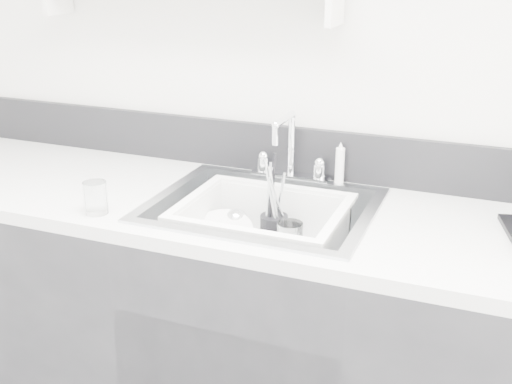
% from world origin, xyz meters
% --- Properties ---
extents(counter_run, '(3.20, 0.62, 0.92)m').
position_xyz_m(counter_run, '(0.00, 1.19, 0.46)').
color(counter_run, black).
rests_on(counter_run, ground).
extents(backsplash, '(3.20, 0.02, 0.16)m').
position_xyz_m(backsplash, '(0.00, 1.49, 1.00)').
color(backsplash, black).
rests_on(backsplash, counter_run).
extents(sink, '(0.64, 0.52, 0.20)m').
position_xyz_m(sink, '(0.00, 1.19, 0.83)').
color(sink, silver).
rests_on(sink, counter_run).
extents(faucet, '(0.26, 0.18, 0.23)m').
position_xyz_m(faucet, '(0.00, 1.44, 0.98)').
color(faucet, silver).
rests_on(faucet, counter_run).
extents(side_sprayer, '(0.03, 0.03, 0.14)m').
position_xyz_m(side_sprayer, '(0.16, 1.44, 0.99)').
color(side_sprayer, white).
rests_on(side_sprayer, counter_run).
extents(wash_tub, '(0.54, 0.47, 0.18)m').
position_xyz_m(wash_tub, '(0.01, 1.17, 0.84)').
color(wash_tub, white).
rests_on(wash_tub, sink).
extents(plate_stack, '(0.24, 0.23, 0.09)m').
position_xyz_m(plate_stack, '(-0.12, 1.17, 0.79)').
color(plate_stack, white).
rests_on(plate_stack, wash_tub).
extents(utensil_cup, '(0.08, 0.08, 0.28)m').
position_xyz_m(utensil_cup, '(0.02, 1.24, 0.83)').
color(utensil_cup, black).
rests_on(utensil_cup, wash_tub).
extents(ladle, '(0.29, 0.27, 0.08)m').
position_xyz_m(ladle, '(-0.06, 1.21, 0.81)').
color(ladle, silver).
rests_on(ladle, wash_tub).
extents(tumbler_in_tub, '(0.09, 0.09, 0.11)m').
position_xyz_m(tumbler_in_tub, '(0.08, 1.20, 0.82)').
color(tumbler_in_tub, white).
rests_on(tumbler_in_tub, wash_tub).
extents(tumbler_counter, '(0.08, 0.08, 0.09)m').
position_xyz_m(tumbler_counter, '(-0.41, 0.97, 0.97)').
color(tumbler_counter, white).
rests_on(tumbler_counter, counter_run).
extents(bowl_small, '(0.11, 0.11, 0.03)m').
position_xyz_m(bowl_small, '(0.10, 1.12, 0.78)').
color(bowl_small, white).
rests_on(bowl_small, wash_tub).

